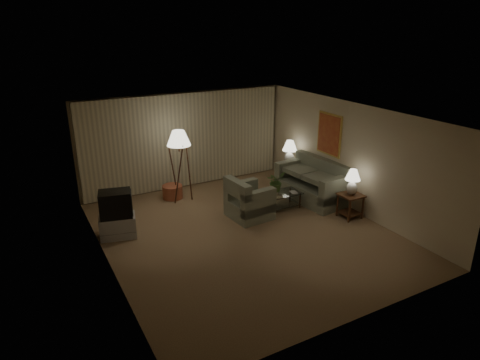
% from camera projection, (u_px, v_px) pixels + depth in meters
% --- Properties ---
extents(ground, '(7.00, 7.00, 0.00)m').
position_uv_depth(ground, '(244.00, 232.00, 9.71)').
color(ground, '#9C7F56').
rests_on(ground, ground).
extents(room_shell, '(6.04, 7.02, 2.72)m').
position_uv_depth(room_shell, '(215.00, 143.00, 10.36)').
color(room_shell, beige).
rests_on(room_shell, ground).
extents(sofa, '(2.13, 1.34, 0.86)m').
position_uv_depth(sofa, '(311.00, 184.00, 11.37)').
color(sofa, gray).
rests_on(sofa, ground).
extents(armchair, '(1.09, 1.05, 0.80)m').
position_uv_depth(armchair, '(249.00, 202.00, 10.36)').
color(armchair, gray).
rests_on(armchair, ground).
extents(side_table_near, '(0.52, 0.52, 0.60)m').
position_uv_depth(side_table_near, '(350.00, 202.00, 10.34)').
color(side_table_near, '#341D0E').
rests_on(side_table_near, ground).
extents(side_table_far, '(0.48, 0.40, 0.60)m').
position_uv_depth(side_table_far, '(289.00, 171.00, 12.48)').
color(side_table_far, '#341D0E').
rests_on(side_table_far, ground).
extents(table_lamp_near, '(0.37, 0.37, 0.63)m').
position_uv_depth(table_lamp_near, '(353.00, 180.00, 10.14)').
color(table_lamp_near, silver).
rests_on(table_lamp_near, side_table_near).
extents(table_lamp_far, '(0.42, 0.42, 0.72)m').
position_uv_depth(table_lamp_far, '(290.00, 151.00, 12.26)').
color(table_lamp_far, silver).
rests_on(table_lamp_far, side_table_far).
extents(coffee_table, '(1.06, 0.58, 0.41)m').
position_uv_depth(coffee_table, '(280.00, 198.00, 10.87)').
color(coffee_table, silver).
rests_on(coffee_table, ground).
extents(tv_cabinet, '(0.99, 0.84, 0.50)m').
position_uv_depth(tv_cabinet, '(118.00, 226.00, 9.45)').
color(tv_cabinet, '#ADADB0').
rests_on(tv_cabinet, ground).
extents(crt_tv, '(0.90, 0.79, 0.58)m').
position_uv_depth(crt_tv, '(115.00, 204.00, 9.26)').
color(crt_tv, black).
rests_on(crt_tv, tv_cabinet).
extents(floor_lamp, '(0.62, 0.62, 1.90)m').
position_uv_depth(floor_lamp, '(180.00, 164.00, 11.16)').
color(floor_lamp, '#341D0E').
rests_on(floor_lamp, ground).
extents(ottoman, '(0.59, 0.59, 0.36)m').
position_uv_depth(ottoman, '(172.00, 192.00, 11.56)').
color(ottoman, '#AC553A').
rests_on(ottoman, ground).
extents(vase, '(0.20, 0.20, 0.16)m').
position_uv_depth(vase, '(275.00, 192.00, 10.73)').
color(vase, white).
rests_on(vase, coffee_table).
extents(flowers, '(0.56, 0.52, 0.51)m').
position_uv_depth(flowers, '(276.00, 179.00, 10.61)').
color(flowers, '#4C7433').
rests_on(flowers, vase).
extents(book, '(0.19, 0.24, 0.02)m').
position_uv_depth(book, '(291.00, 193.00, 10.85)').
color(book, olive).
rests_on(book, coffee_table).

